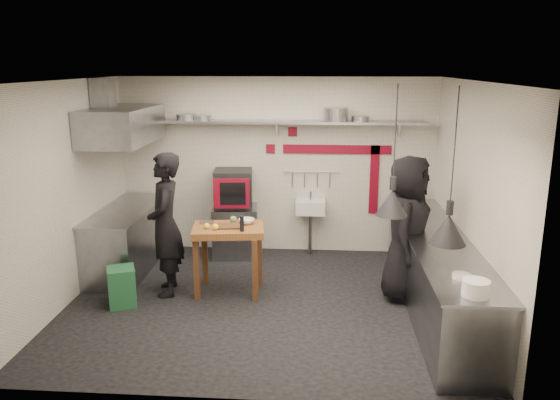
# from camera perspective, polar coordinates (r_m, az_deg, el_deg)

# --- Properties ---
(floor) EXTENTS (5.00, 5.00, 0.00)m
(floor) POSITION_cam_1_polar(r_m,az_deg,el_deg) (7.17, -1.64, -10.63)
(floor) COLOR black
(floor) RESTS_ON ground
(ceiling) EXTENTS (5.00, 5.00, 0.00)m
(ceiling) POSITION_cam_1_polar(r_m,az_deg,el_deg) (6.51, -1.82, 12.35)
(ceiling) COLOR beige
(ceiling) RESTS_ON floor
(wall_back) EXTENTS (5.00, 0.04, 2.80)m
(wall_back) POSITION_cam_1_polar(r_m,az_deg,el_deg) (8.75, -0.32, 3.58)
(wall_back) COLOR beige
(wall_back) RESTS_ON floor
(wall_front) EXTENTS (5.00, 0.04, 2.80)m
(wall_front) POSITION_cam_1_polar(r_m,az_deg,el_deg) (4.70, -4.34, -5.80)
(wall_front) COLOR beige
(wall_front) RESTS_ON floor
(wall_left) EXTENTS (0.04, 4.20, 2.80)m
(wall_left) POSITION_cam_1_polar(r_m,az_deg,el_deg) (7.38, -21.41, 0.62)
(wall_left) COLOR beige
(wall_left) RESTS_ON floor
(wall_right) EXTENTS (0.04, 4.20, 2.80)m
(wall_right) POSITION_cam_1_polar(r_m,az_deg,el_deg) (6.91, 19.36, -0.07)
(wall_right) COLOR beige
(wall_right) RESTS_ON floor
(red_band_horiz) EXTENTS (1.70, 0.02, 0.14)m
(red_band_horiz) POSITION_cam_1_polar(r_m,az_deg,el_deg) (8.66, 5.97, 5.28)
(red_band_horiz) COLOR maroon
(red_band_horiz) RESTS_ON wall_back
(red_band_vert) EXTENTS (0.14, 0.02, 1.10)m
(red_band_vert) POSITION_cam_1_polar(r_m,az_deg,el_deg) (8.78, 9.81, 2.09)
(red_band_vert) COLOR maroon
(red_band_vert) RESTS_ON wall_back
(red_tile_a) EXTENTS (0.14, 0.02, 0.14)m
(red_tile_a) POSITION_cam_1_polar(r_m,az_deg,el_deg) (8.63, 1.33, 7.13)
(red_tile_a) COLOR maroon
(red_tile_a) RESTS_ON wall_back
(red_tile_b) EXTENTS (0.14, 0.02, 0.14)m
(red_tile_b) POSITION_cam_1_polar(r_m,az_deg,el_deg) (8.69, -1.00, 5.38)
(red_tile_b) COLOR maroon
(red_tile_b) RESTS_ON wall_back
(back_shelf) EXTENTS (4.60, 0.34, 0.04)m
(back_shelf) POSITION_cam_1_polar(r_m,az_deg,el_deg) (8.47, -0.43, 8.15)
(back_shelf) COLOR slate
(back_shelf) RESTS_ON wall_back
(shelf_bracket_left) EXTENTS (0.04, 0.06, 0.24)m
(shelf_bracket_left) POSITION_cam_1_polar(r_m,az_deg,el_deg) (8.98, -12.64, 7.52)
(shelf_bracket_left) COLOR slate
(shelf_bracket_left) RESTS_ON wall_back
(shelf_bracket_mid) EXTENTS (0.04, 0.06, 0.24)m
(shelf_bracket_mid) POSITION_cam_1_polar(r_m,az_deg,el_deg) (8.63, -0.35, 7.60)
(shelf_bracket_mid) COLOR slate
(shelf_bracket_mid) RESTS_ON wall_back
(shelf_bracket_right) EXTENTS (0.04, 0.06, 0.24)m
(shelf_bracket_right) POSITION_cam_1_polar(r_m,az_deg,el_deg) (8.69, 12.36, 7.32)
(shelf_bracket_right) COLOR slate
(shelf_bracket_right) RESTS_ON wall_back
(pan_far_left) EXTENTS (0.35, 0.35, 0.09)m
(pan_far_left) POSITION_cam_1_polar(r_m,az_deg,el_deg) (8.68, -9.74, 8.54)
(pan_far_left) COLOR slate
(pan_far_left) RESTS_ON back_shelf
(pan_mid_left) EXTENTS (0.29, 0.29, 0.07)m
(pan_mid_left) POSITION_cam_1_polar(r_m,az_deg,el_deg) (8.63, -8.12, 8.50)
(pan_mid_left) COLOR slate
(pan_mid_left) RESTS_ON back_shelf
(stock_pot) EXTENTS (0.43, 0.43, 0.20)m
(stock_pot) POSITION_cam_1_polar(r_m,az_deg,el_deg) (8.43, 5.87, 8.88)
(stock_pot) COLOR slate
(stock_pot) RESTS_ON back_shelf
(pan_right) EXTENTS (0.30, 0.30, 0.08)m
(pan_right) POSITION_cam_1_polar(r_m,az_deg,el_deg) (8.45, 8.38, 8.41)
(pan_right) COLOR slate
(pan_right) RESTS_ON back_shelf
(oven_stand) EXTENTS (0.75, 0.70, 0.80)m
(oven_stand) POSITION_cam_1_polar(r_m,az_deg,el_deg) (8.73, -4.68, -3.25)
(oven_stand) COLOR slate
(oven_stand) RESTS_ON floor
(combi_oven) EXTENTS (0.63, 0.60, 0.58)m
(combi_oven) POSITION_cam_1_polar(r_m,az_deg,el_deg) (8.61, -4.91, 1.25)
(combi_oven) COLOR black
(combi_oven) RESTS_ON oven_stand
(oven_door) EXTENTS (0.54, 0.09, 0.46)m
(oven_door) POSITION_cam_1_polar(r_m,az_deg,el_deg) (8.26, -5.10, 0.69)
(oven_door) COLOR maroon
(oven_door) RESTS_ON combi_oven
(oven_glass) EXTENTS (0.38, 0.05, 0.34)m
(oven_glass) POSITION_cam_1_polar(r_m,az_deg,el_deg) (8.24, -4.96, 0.67)
(oven_glass) COLOR black
(oven_glass) RESTS_ON oven_door
(hand_sink) EXTENTS (0.46, 0.34, 0.22)m
(hand_sink) POSITION_cam_1_polar(r_m,az_deg,el_deg) (8.68, 3.21, -0.72)
(hand_sink) COLOR silver
(hand_sink) RESTS_ON wall_back
(sink_tap) EXTENTS (0.03, 0.03, 0.14)m
(sink_tap) POSITION_cam_1_polar(r_m,az_deg,el_deg) (8.64, 3.23, 0.44)
(sink_tap) COLOR slate
(sink_tap) RESTS_ON hand_sink
(sink_drain) EXTENTS (0.06, 0.06, 0.66)m
(sink_drain) POSITION_cam_1_polar(r_m,az_deg,el_deg) (8.77, 3.17, -3.56)
(sink_drain) COLOR slate
(sink_drain) RESTS_ON floor
(utensil_rail) EXTENTS (0.90, 0.02, 0.02)m
(utensil_rail) POSITION_cam_1_polar(r_m,az_deg,el_deg) (8.70, 3.28, 2.96)
(utensil_rail) COLOR slate
(utensil_rail) RESTS_ON wall_back
(counter_right) EXTENTS (0.70, 3.80, 0.90)m
(counter_right) POSITION_cam_1_polar(r_m,az_deg,el_deg) (7.11, 15.99, -7.47)
(counter_right) COLOR slate
(counter_right) RESTS_ON floor
(counter_right_top) EXTENTS (0.76, 3.90, 0.03)m
(counter_right_top) POSITION_cam_1_polar(r_m,az_deg,el_deg) (6.96, 16.25, -3.90)
(counter_right_top) COLOR slate
(counter_right_top) RESTS_ON counter_right
(plate_stack) EXTENTS (0.32, 0.32, 0.15)m
(plate_stack) POSITION_cam_1_polar(r_m,az_deg,el_deg) (5.34, 19.78, -8.67)
(plate_stack) COLOR silver
(plate_stack) RESTS_ON counter_right_top
(small_bowl_right) EXTENTS (0.20, 0.20, 0.05)m
(small_bowl_right) POSITION_cam_1_polar(r_m,az_deg,el_deg) (5.73, 18.44, -7.54)
(small_bowl_right) COLOR silver
(small_bowl_right) RESTS_ON counter_right_top
(counter_left) EXTENTS (0.70, 1.90, 0.90)m
(counter_left) POSITION_cam_1_polar(r_m,az_deg,el_deg) (8.43, -15.66, -4.03)
(counter_left) COLOR slate
(counter_left) RESTS_ON floor
(counter_left_top) EXTENTS (0.76, 2.00, 0.03)m
(counter_left_top) POSITION_cam_1_polar(r_m,az_deg,el_deg) (8.30, -15.87, -0.98)
(counter_left_top) COLOR slate
(counter_left_top) RESTS_ON counter_left
(extractor_hood) EXTENTS (0.78, 1.60, 0.50)m
(extractor_hood) POSITION_cam_1_polar(r_m,az_deg,el_deg) (8.06, -16.13, 7.52)
(extractor_hood) COLOR slate
(extractor_hood) RESTS_ON ceiling
(hood_duct) EXTENTS (0.28, 0.28, 0.50)m
(hood_duct) POSITION_cam_1_polar(r_m,az_deg,el_deg) (8.12, -18.00, 10.27)
(hood_duct) COLOR slate
(hood_duct) RESTS_ON ceiling
(green_bin) EXTENTS (0.43, 0.43, 0.50)m
(green_bin) POSITION_cam_1_polar(r_m,az_deg,el_deg) (7.28, -16.20, -8.68)
(green_bin) COLOR #1F5B34
(green_bin) RESTS_ON floor
(prep_table) EXTENTS (0.99, 0.75, 0.92)m
(prep_table) POSITION_cam_1_polar(r_m,az_deg,el_deg) (7.33, -5.36, -6.23)
(prep_table) COLOR brown
(prep_table) RESTS_ON floor
(cutting_board) EXTENTS (0.39, 0.30, 0.02)m
(cutting_board) POSITION_cam_1_polar(r_m,az_deg,el_deg) (7.16, -5.34, -2.73)
(cutting_board) COLOR #54311C
(cutting_board) RESTS_ON prep_table
(pepper_mill) EXTENTS (0.06, 0.06, 0.20)m
(pepper_mill) POSITION_cam_1_polar(r_m,az_deg,el_deg) (6.94, -3.99, -2.49)
(pepper_mill) COLOR black
(pepper_mill) RESTS_ON prep_table
(lemon_a) EXTENTS (0.09, 0.09, 0.08)m
(lemon_a) POSITION_cam_1_polar(r_m,az_deg,el_deg) (7.10, -7.66, -2.70)
(lemon_a) COLOR yellow
(lemon_a) RESTS_ON prep_table
(lemon_b) EXTENTS (0.10, 0.10, 0.08)m
(lemon_b) POSITION_cam_1_polar(r_m,az_deg,el_deg) (7.06, -6.77, -2.80)
(lemon_b) COLOR yellow
(lemon_b) RESTS_ON prep_table
(veg_ball) EXTENTS (0.11, 0.11, 0.10)m
(veg_ball) POSITION_cam_1_polar(r_m,az_deg,el_deg) (7.32, -4.90, -2.04)
(veg_ball) COLOR #597C3A
(veg_ball) RESTS_ON prep_table
(steel_tray) EXTENTS (0.17, 0.11, 0.03)m
(steel_tray) POSITION_cam_1_polar(r_m,az_deg,el_deg) (7.36, -7.63, -2.29)
(steel_tray) COLOR slate
(steel_tray) RESTS_ON prep_table
(bowl) EXTENTS (0.26, 0.26, 0.07)m
(bowl) POSITION_cam_1_polar(r_m,az_deg,el_deg) (7.29, -3.50, -2.22)
(bowl) COLOR silver
(bowl) RESTS_ON prep_table
(heat_lamp_near) EXTENTS (0.35, 0.35, 1.38)m
(heat_lamp_near) POSITION_cam_1_polar(r_m,az_deg,el_deg) (5.82, 11.89, 5.00)
(heat_lamp_near) COLOR black
(heat_lamp_near) RESTS_ON ceiling
(heat_lamp_far) EXTENTS (0.42, 0.42, 1.55)m
(heat_lamp_far) POSITION_cam_1_polar(r_m,az_deg,el_deg) (5.52, 17.63, 3.27)
(heat_lamp_far) COLOR black
(heat_lamp_far) RESTS_ON ceiling
(chef_left) EXTENTS (0.59, 0.77, 1.90)m
(chef_left) POSITION_cam_1_polar(r_m,az_deg,el_deg) (7.29, -11.88, -2.53)
(chef_left) COLOR black
(chef_left) RESTS_ON floor
(chef_right) EXTENTS (0.84, 1.05, 1.89)m
(chef_right) POSITION_cam_1_polar(r_m,az_deg,el_deg) (7.17, 13.13, -2.92)
(chef_right) COLOR black
(chef_right) RESTS_ON floor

